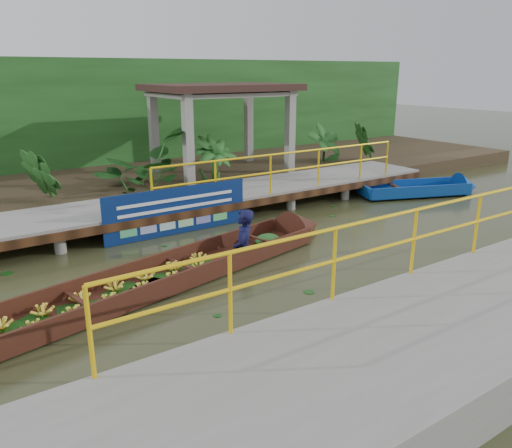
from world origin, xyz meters
TOP-DOWN VIEW (x-y plane):
  - ground at (0.00, 0.00)m, footprint 80.00×80.00m
  - land_strip at (0.00, 7.50)m, footprint 30.00×8.00m
  - far_dock at (0.02, 3.43)m, footprint 16.00×2.06m
  - near_dock at (1.00, -4.20)m, footprint 18.00×2.40m
  - pavilion at (3.00, 6.30)m, footprint 4.40×3.00m
  - foliage_backdrop at (0.00, 10.00)m, footprint 30.00×0.80m
  - vendor_boat at (-2.13, -0.01)m, footprint 9.95×3.02m
  - moored_blue_boat at (7.85, 1.54)m, footprint 3.89×2.24m
  - blue_banner at (-0.43, 2.48)m, footprint 3.48×0.04m
  - tropical_plants at (1.75, 5.30)m, footprint 14.11×1.11m

SIDE VIEW (x-z plane):
  - ground at x=0.00m, z-range 0.00..0.00m
  - moored_blue_boat at x=7.85m, z-range -0.29..0.61m
  - land_strip at x=0.00m, z-range 0.00..0.45m
  - vendor_boat at x=-2.13m, z-range -0.85..1.34m
  - near_dock at x=1.00m, z-range -0.56..1.16m
  - far_dock at x=0.02m, z-range -0.35..1.30m
  - blue_banner at x=-0.43m, z-range 0.01..1.10m
  - tropical_plants at x=1.75m, z-range 0.45..1.83m
  - foliage_backdrop at x=0.00m, z-range 0.00..4.00m
  - pavilion at x=3.00m, z-range 1.32..4.32m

